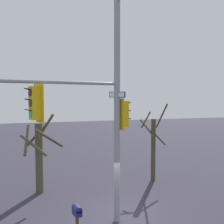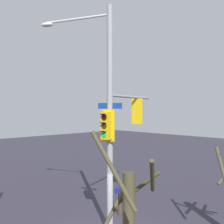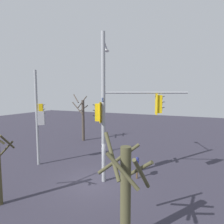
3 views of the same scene
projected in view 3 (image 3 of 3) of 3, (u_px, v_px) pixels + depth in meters
The scene contains 6 objects.
ground_plane at pixel (96, 183), 12.04m from camera, with size 80.00×80.00×0.00m, color #312E3B.
main_signal_pole_assembly at pixel (114, 103), 11.90m from camera, with size 6.23×3.78×9.42m.
secondary_pole_assembly at pixel (39, 117), 14.81m from camera, with size 0.71×0.59×7.48m.
mailbox at pixel (137, 162), 12.54m from camera, with size 0.33×0.48×1.41m.
bare_tree_behind_pole at pixel (83, 118), 22.62m from camera, with size 1.89×2.10×5.61m.
bare_tree_across_street at pixel (126, 189), 6.96m from camera, with size 2.23×2.15×4.27m.
Camera 3 is at (5.73, -10.07, 5.68)m, focal length 30.23 mm.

